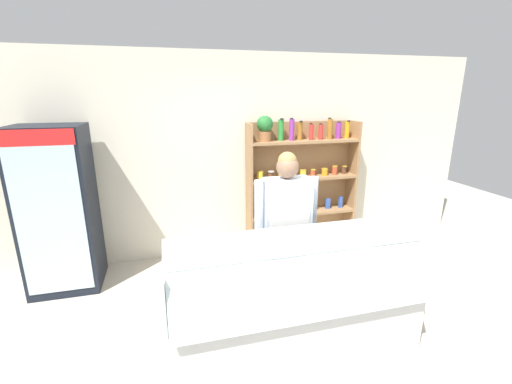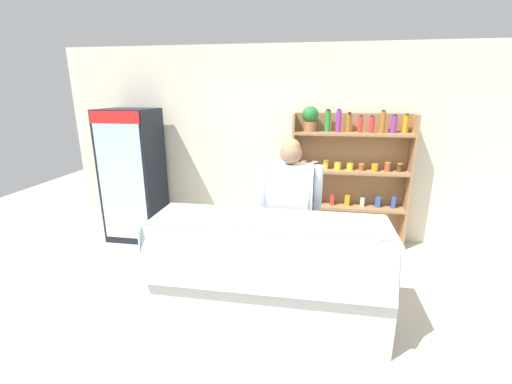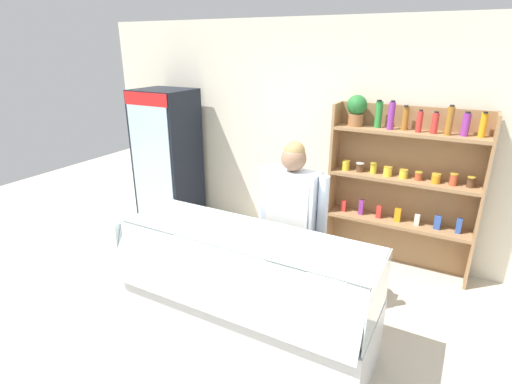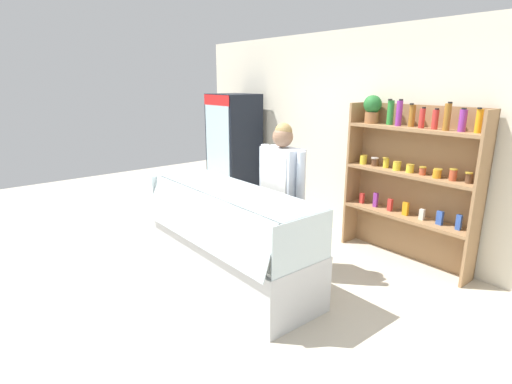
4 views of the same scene
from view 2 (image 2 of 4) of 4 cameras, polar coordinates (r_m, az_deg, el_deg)
The scene contains 6 objects.
ground_plane at distance 3.46m, azimuth 3.83°, elevation -20.84°, with size 12.00×12.00×0.00m, color beige.
back_wall at distance 4.96m, azimuth 6.73°, elevation 7.77°, with size 6.80×0.10×2.70m, color silver.
drinks_fridge at distance 5.21m, azimuth -19.72°, elevation 2.63°, with size 0.73×0.66×1.86m.
shelving_unit at distance 4.84m, azimuth 14.81°, elevation 3.63°, with size 1.56×0.29×1.90m.
deli_display_case at distance 3.32m, azimuth 1.81°, elevation -16.07°, with size 2.12×0.80×1.01m.
shop_clerk at distance 3.54m, azimuth 5.59°, elevation -1.95°, with size 0.65×0.25×1.65m.
Camera 2 is at (0.24, -2.74, 2.11)m, focal length 24.00 mm.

